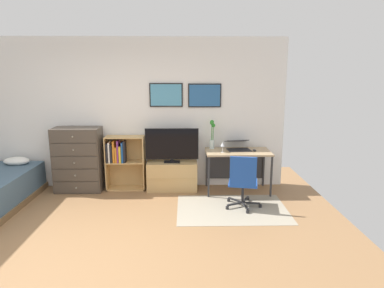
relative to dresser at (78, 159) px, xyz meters
name	(u,v)px	position (x,y,z in m)	size (l,w,h in m)	color
ground_plane	(80,252)	(0.65, -2.15, -0.57)	(7.20, 7.20, 0.00)	#936B44
wall_back_with_posters	(117,114)	(0.67, 0.27, 0.78)	(6.12, 0.09, 2.70)	white
area_rug	(232,209)	(2.63, -0.92, -0.57)	(1.70, 1.20, 0.01)	#9E937F
dresser	(78,159)	(0.00, 0.00, 0.00)	(0.82, 0.46, 1.14)	#4C4238
bookshelf	(122,159)	(0.76, 0.07, 0.00)	(0.69, 0.30, 0.98)	tan
tv_stand	(172,176)	(1.66, 0.02, -0.32)	(0.89, 0.41, 0.51)	tan
television	(172,145)	(1.66, -0.01, 0.25)	(0.94, 0.16, 0.61)	black
desk	(237,157)	(2.83, -0.02, 0.04)	(1.12, 0.63, 0.74)	tan
office_chair	(243,181)	(2.79, -0.90, -0.11)	(0.58, 0.57, 0.86)	#232326
laptop	(238,146)	(2.84, 0.03, 0.24)	(0.45, 0.47, 0.17)	#333338
computer_mouse	(254,150)	(3.11, -0.13, 0.18)	(0.06, 0.10, 0.03)	#262628
bamboo_vase	(212,135)	(2.38, 0.09, 0.42)	(0.10, 0.10, 0.52)	silver
wine_glass	(223,145)	(2.54, -0.20, 0.30)	(0.07, 0.07, 0.18)	silver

